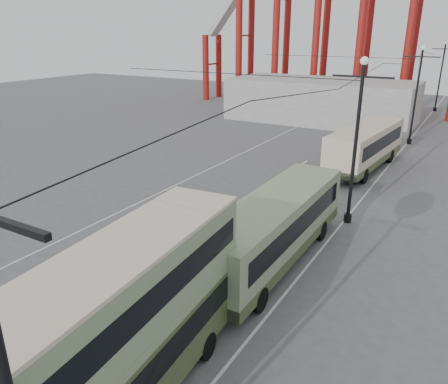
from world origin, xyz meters
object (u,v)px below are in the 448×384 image
Objects in this scene: pedestrian at (230,261)px; single_decker_green at (274,227)px; single_decker_cream at (365,145)px; double_decker_bus at (125,323)px.

single_decker_green is at bearing -123.49° from pedestrian.
single_decker_green is 17.71m from single_decker_cream.
double_decker_bus is 5.48× the size of pedestrian.
single_decker_green is (0.05, 10.04, -1.05)m from double_decker_bus.
pedestrian is at bearing -112.54° from single_decker_green.
double_decker_bus is at bearing 86.34° from pedestrian.
single_decker_cream is 6.27× the size of pedestrian.
single_decker_green is 6.49× the size of pedestrian.
double_decker_bus reaches higher than single_decker_cream.
pedestrian is at bearing 92.35° from double_decker_bus.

